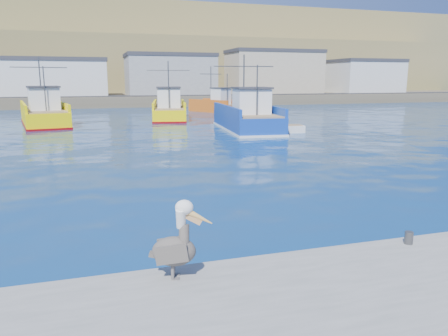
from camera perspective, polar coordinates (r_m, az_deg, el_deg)
name	(u,v)px	position (r m, az deg, el deg)	size (l,w,h in m)	color
ground	(242,230)	(12.92, 2.31, -8.09)	(260.00, 260.00, 0.00)	navy
dock_bollards	(318,249)	(10.03, 12.23, -10.32)	(36.20, 0.20, 0.30)	#4C4C4C
far_shore	(102,61)	(120.83, -15.60, 13.35)	(200.00, 81.00, 24.00)	brown
trawler_yellow_a	(44,114)	(45.45, -22.45, 6.53)	(5.52, 11.72, 6.51)	#FFE303
trawler_yellow_b	(169,110)	(48.38, -7.17, 7.47)	(5.08, 10.33, 6.33)	#FFE303
trawler_blue	(247,118)	(37.90, 3.06, 6.53)	(5.31, 11.43, 6.49)	#133C9C
boat_orange	(216,105)	(58.59, -0.99, 8.29)	(6.07, 7.92, 5.97)	#C65716
skiff_mid	(282,130)	(36.24, 7.55, 4.98)	(3.73, 1.65, 0.79)	silver
skiff_far	(269,114)	(52.56, 5.91, 7.07)	(2.06, 4.14, 0.86)	silver
pelican	(176,245)	(8.67, -6.27, -9.93)	(1.27, 0.73, 1.58)	#595451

